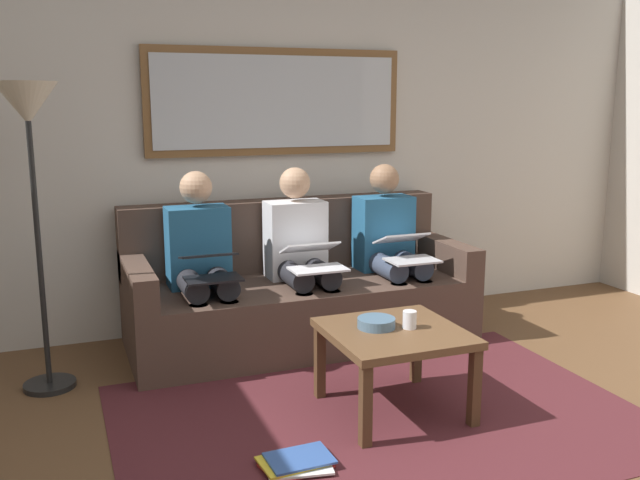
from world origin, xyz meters
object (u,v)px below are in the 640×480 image
Objects in this scene: couch at (297,293)px; laptop_white at (313,257)px; person_left at (390,244)px; person_middle at (300,251)px; framed_mirror at (277,102)px; standing_lamp at (30,138)px; person_right at (202,260)px; laptop_silver at (406,248)px; cup at (410,320)px; coffee_table at (394,341)px; magazine_stack at (297,463)px; bowl at (376,323)px; laptop_black at (210,266)px.

couch reaches higher than laptop_white.
person_left and person_middle have the same top height.
framed_mirror is 1.57× the size of person_left.
framed_mirror is 1.23m from person_left.
standing_lamp is (2.19, 0.20, 0.76)m from person_left.
person_middle and person_right have the same top height.
laptop_silver reaches higher than laptop_white.
standing_lamp is (1.55, -0.04, 0.75)m from laptop_white.
framed_mirror is at bearing -90.00° from person_middle.
person_middle reaches higher than couch.
standing_lamp is (1.55, 0.66, -0.18)m from framed_mirror.
laptop_white is at bearing -79.49° from cup.
coffee_table is 0.58× the size of person_middle.
laptop_silver is (-0.47, -0.93, 0.15)m from cup.
magazine_stack is (0.55, 1.51, -0.58)m from person_middle.
framed_mirror is 1.32m from laptop_silver.
magazine_stack is (1.19, 1.51, -0.58)m from person_left.
laptop_silver is (-0.62, -0.86, 0.17)m from bowl.
framed_mirror reaches higher than laptop_white.
person_middle is (0.09, -1.15, 0.23)m from coffee_table.
laptop_white reaches higher than cup.
coffee_table is 1.74× the size of laptop_silver.
person_middle is at bearing 90.00° from framed_mirror.
cup reaches higher than bowl.
standing_lamp is (1.55, 0.27, 1.06)m from couch.
coffee_table is at bearing -7.39° from cup.
person_left reaches higher than coffee_table.
couch reaches higher than laptop_silver.
standing_lamp is at bearing 7.31° from person_middle.
couch is at bearing -25.17° from laptop_silver.
laptop_silver is 0.64m from laptop_white.
standing_lamp is at bearing -30.04° from coffee_table.
magazine_stack is 0.19× the size of standing_lamp.
couch is 1.30m from framed_mirror.
cup is 0.92m from magazine_stack.
standing_lamp is at bearing -29.63° from bowl.
laptop_silver is at bearing -125.89° from bowl.
standing_lamp reaches higher than magazine_stack.
framed_mirror is at bearing -132.15° from laptop_black.
coffee_table is 0.13m from cup.
person_right is (0.73, -1.15, 0.23)m from coffee_table.
bowl is at bearing 60.33° from person_left.
cup is at bearing -154.49° from magazine_stack.
framed_mirror is at bearing -157.07° from standing_lamp.
framed_mirror is 1.99m from coffee_table.
framed_mirror is 1.94m from cup.
bowl is at bearing -38.03° from coffee_table.
cup is 0.26× the size of laptop_white.
cup is 0.27× the size of laptop_black.
bowl is 0.51× the size of laptop_silver.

